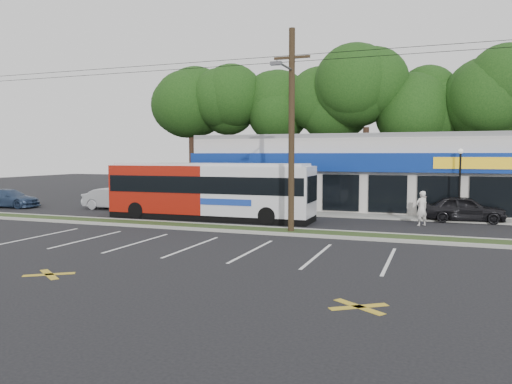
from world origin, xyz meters
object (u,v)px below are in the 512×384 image
Objects in this scene: metrobus at (210,190)px; car_dark at (464,209)px; utility_pole at (288,124)px; car_silver at (115,199)px; pedestrian_b at (423,208)px; car_blue at (9,198)px; lamp_post at (460,176)px; pedestrian_a at (422,208)px.

metrobus reaches higher than car_dark.
utility_pole is at bearing -31.93° from metrobus.
metrobus is 9.07m from car_silver.
utility_pole is at bearing 83.71° from pedestrian_b.
metrobus is 2.74× the size of car_silver.
car_blue is (-31.27, -3.00, -0.09)m from car_dark.
lamp_post is 14.77m from metrobus.
car_silver is (-23.04, -1.50, -0.01)m from car_dark.
car_dark is at bearing 14.65° from metrobus.
utility_pole is 26.09× the size of pedestrian_a.
lamp_post is (8.17, 7.87, -2.74)m from utility_pole.
pedestrian_a is at bearing 39.44° from utility_pole.
metrobus reaches higher than car_silver.
lamp_post is 2.22× the size of pedestrian_a.
utility_pole is 11.76× the size of lamp_post.
metrobus is at bearing 102.19° from car_dark.
car_dark is (14.38, 4.00, -1.03)m from metrobus.
car_silver is (-22.76, -1.80, -1.91)m from lamp_post.
pedestrian_b is at bearing 50.84° from utility_pole.
metrobus is 8.52× the size of pedestrian_b.
lamp_post is at bearing 43.95° from utility_pole.
utility_pole is 11.67m from lamp_post.
car_dark is 0.97× the size of car_blue.
car_silver is at bearing -85.10° from car_blue.
pedestrian_b is (6.17, 7.57, -4.67)m from utility_pole.
pedestrian_a is (-2.00, -2.80, -1.71)m from lamp_post.
lamp_post is 2.79m from pedestrian_b.
lamp_post is 0.94× the size of car_dark.
pedestrian_a is (29.00, 0.50, 0.28)m from car_blue.
utility_pole reaches higher than pedestrian_b.
utility_pole is 10.83× the size of car_silver.
utility_pole is 9.15m from pedestrian_a.
car_blue is at bearing 38.79° from pedestrian_b.
pedestrian_a is 1.29× the size of pedestrian_b.
car_blue is at bearing -38.53° from pedestrian_a.
car_silver is 8.37m from car_blue.
utility_pole reaches higher than car_silver.
utility_pole is at bearing -106.76° from car_blue.
lamp_post is 0.92× the size of car_silver.
car_dark is 2.35× the size of pedestrian_a.
metrobus is at bearing -98.82° from car_blue.
pedestrian_b is at bearing -129.52° from pedestrian_a.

